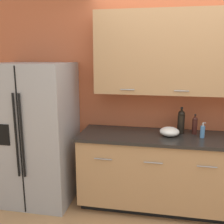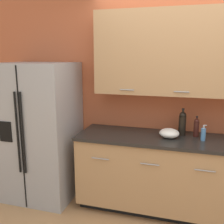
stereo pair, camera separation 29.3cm
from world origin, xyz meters
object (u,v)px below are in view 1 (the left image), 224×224
at_px(soap_dispenser, 202,132).
at_px(mixing_bowl, 169,132).
at_px(wine_bottle, 181,121).
at_px(oil_bottle, 195,125).
at_px(refrigerator, 36,133).

bearing_deg(soap_dispenser, mixing_bowl, -179.83).
height_order(wine_bottle, soap_dispenser, wine_bottle).
relative_size(wine_bottle, oil_bottle, 1.33).
height_order(oil_bottle, mixing_bowl, oil_bottle).
relative_size(oil_bottle, mixing_bowl, 1.07).
xyz_separation_m(soap_dispenser, oil_bottle, (-0.07, 0.13, 0.04)).
relative_size(refrigerator, soap_dispenser, 9.84).
height_order(wine_bottle, mixing_bowl, wine_bottle).
distance_m(soap_dispenser, mixing_bowl, 0.36).
bearing_deg(wine_bottle, oil_bottle, -3.08).
bearing_deg(soap_dispenser, wine_bottle, 148.59).
bearing_deg(refrigerator, wine_bottle, 6.25).
bearing_deg(mixing_bowl, soap_dispenser, 0.17).
relative_size(refrigerator, wine_bottle, 5.49).
bearing_deg(refrigerator, oil_bottle, 5.50).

